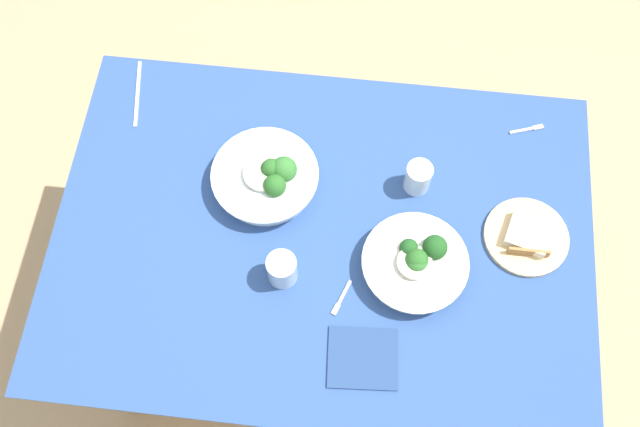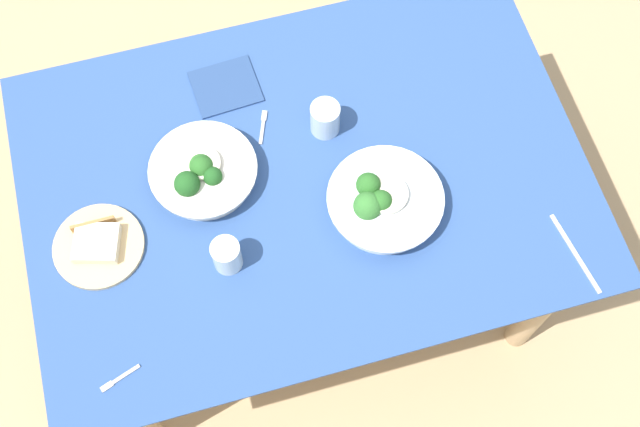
# 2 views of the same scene
# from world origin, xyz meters

# --- Properties ---
(ground_plane) EXTENTS (6.00, 6.00, 0.00)m
(ground_plane) POSITION_xyz_m (0.00, 0.00, 0.00)
(ground_plane) COLOR tan
(dining_table) EXTENTS (1.36, 0.96, 0.71)m
(dining_table) POSITION_xyz_m (0.00, 0.00, 0.61)
(dining_table) COLOR #2D4C84
(dining_table) RESTS_ON ground_plane
(broccoli_bowl_far) EXTENTS (0.28, 0.28, 0.10)m
(broccoli_bowl_far) POSITION_xyz_m (-0.16, 0.13, 0.75)
(broccoli_bowl_far) COLOR white
(broccoli_bowl_far) RESTS_ON dining_table
(broccoli_bowl_near) EXTENTS (0.26, 0.26, 0.09)m
(broccoli_bowl_near) POSITION_xyz_m (0.23, -0.06, 0.75)
(broccoli_bowl_near) COLOR silver
(broccoli_bowl_near) RESTS_ON dining_table
(bread_side_plate) EXTENTS (0.21, 0.21, 0.04)m
(bread_side_plate) POSITION_xyz_m (0.51, 0.05, 0.73)
(bread_side_plate) COLOR #D6B27A
(bread_side_plate) RESTS_ON dining_table
(water_glass_center) EXTENTS (0.07, 0.07, 0.09)m
(water_glass_center) POSITION_xyz_m (0.23, 0.17, 0.76)
(water_glass_center) COLOR silver
(water_glass_center) RESTS_ON dining_table
(water_glass_side) EXTENTS (0.07, 0.07, 0.09)m
(water_glass_side) POSITION_xyz_m (-0.08, -0.12, 0.76)
(water_glass_side) COLOR silver
(water_glass_side) RESTS_ON dining_table
(fork_by_far_bowl) EXTENTS (0.09, 0.04, 0.00)m
(fork_by_far_bowl) POSITION_xyz_m (0.52, 0.37, 0.72)
(fork_by_far_bowl) COLOR #B7B7BC
(fork_by_far_bowl) RESTS_ON dining_table
(fork_by_near_bowl) EXTENTS (0.04, 0.09, 0.00)m
(fork_by_near_bowl) POSITION_xyz_m (0.06, -0.16, 0.72)
(fork_by_near_bowl) COLOR #B7B7BC
(fork_by_near_bowl) RESTS_ON dining_table
(table_knife_left) EXTENTS (0.04, 0.21, 0.00)m
(table_knife_left) POSITION_xyz_m (-0.55, 0.36, 0.72)
(table_knife_left) COLOR #B7B7BC
(table_knife_left) RESTS_ON dining_table
(napkin_folded_upper) EXTENTS (0.17, 0.16, 0.01)m
(napkin_folded_upper) POSITION_xyz_m (0.13, -0.30, 0.72)
(napkin_folded_upper) COLOR navy
(napkin_folded_upper) RESTS_ON dining_table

